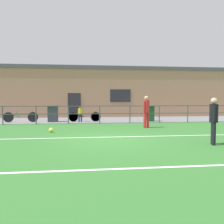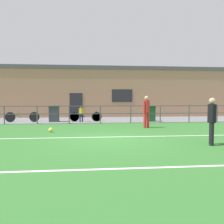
% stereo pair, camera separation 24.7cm
% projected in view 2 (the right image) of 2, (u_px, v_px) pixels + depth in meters
% --- Properties ---
extents(ground, '(60.00, 44.00, 0.04)m').
position_uv_depth(ground, '(108.00, 140.00, 8.80)').
color(ground, '#33702D').
extents(field_line_touchline, '(36.00, 0.11, 0.00)m').
position_uv_depth(field_line_touchline, '(107.00, 137.00, 9.38)').
color(field_line_touchline, white).
rests_on(field_line_touchline, ground).
extents(field_line_hash, '(36.00, 0.11, 0.00)m').
position_uv_depth(field_line_hash, '(121.00, 169.00, 5.10)').
color(field_line_hash, white).
rests_on(field_line_hash, ground).
extents(pavement_strip, '(48.00, 5.00, 0.02)m').
position_uv_depth(pavement_strip, '(99.00, 120.00, 17.25)').
color(pavement_strip, slate).
rests_on(pavement_strip, ground).
extents(perimeter_fence, '(36.07, 0.07, 1.15)m').
position_uv_depth(perimeter_fence, '(100.00, 112.00, 14.72)').
color(perimeter_fence, '#474C51').
rests_on(perimeter_fence, ground).
extents(clubhouse_facade, '(28.00, 2.56, 4.48)m').
position_uv_depth(clubhouse_facade, '(97.00, 92.00, 20.80)').
color(clubhouse_facade, '#A37A5B').
rests_on(clubhouse_facade, ground).
extents(player_goalkeeper, '(0.28, 0.41, 1.61)m').
position_uv_depth(player_goalkeeper, '(212.00, 118.00, 7.71)').
color(player_goalkeeper, black).
rests_on(player_goalkeeper, ground).
extents(player_striker, '(0.41, 0.33, 1.75)m').
position_uv_depth(player_striker, '(146.00, 110.00, 12.43)').
color(player_striker, red).
rests_on(player_striker, ground).
extents(soccer_ball_spare, '(0.22, 0.22, 0.22)m').
position_uv_depth(soccer_ball_spare, '(51.00, 130.00, 10.79)').
color(soccer_ball_spare, '#E5E04C').
rests_on(soccer_ball_spare, ground).
extents(spectator_child, '(0.30, 0.19, 1.10)m').
position_uv_depth(spectator_child, '(81.00, 113.00, 15.52)').
color(spectator_child, '#232D4C').
rests_on(spectator_child, pavement_strip).
extents(bicycle_parked_0, '(2.28, 0.04, 0.77)m').
position_uv_depth(bicycle_parked_0, '(22.00, 117.00, 15.42)').
color(bicycle_parked_0, black).
rests_on(bicycle_parked_0, pavement_strip).
extents(bicycle_parked_3, '(2.22, 0.04, 0.74)m').
position_uv_depth(bicycle_parked_3, '(86.00, 117.00, 15.84)').
color(bicycle_parked_3, black).
rests_on(bicycle_parked_3, pavement_strip).
extents(bicycle_parked_4, '(2.14, 0.04, 0.73)m').
position_uv_depth(bicycle_parked_4, '(85.00, 117.00, 15.84)').
color(bicycle_parked_4, black).
rests_on(bicycle_parked_4, pavement_strip).
extents(trash_bin_0, '(0.68, 0.57, 1.11)m').
position_uv_depth(trash_bin_0, '(54.00, 114.00, 15.63)').
color(trash_bin_0, '#33383D').
rests_on(trash_bin_0, pavement_strip).
extents(trash_bin_1, '(0.59, 0.50, 1.07)m').
position_uv_depth(trash_bin_1, '(151.00, 114.00, 15.91)').
color(trash_bin_1, '#194C28').
rests_on(trash_bin_1, pavement_strip).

